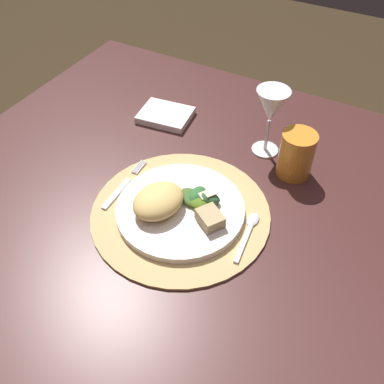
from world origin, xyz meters
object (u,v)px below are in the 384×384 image
(dinner_plate, at_px, (180,209))
(napkin, at_px, (166,115))
(spoon, at_px, (249,229))
(fork, at_px, (123,186))
(wine_glass, at_px, (271,108))
(dining_table, at_px, (176,230))
(amber_tumbler, at_px, (296,155))

(dinner_plate, relative_size, napkin, 2.02)
(spoon, distance_m, napkin, 0.43)
(fork, bearing_deg, napkin, 101.48)
(dinner_plate, height_order, napkin, dinner_plate)
(spoon, height_order, napkin, napkin)
(fork, relative_size, wine_glass, 1.01)
(dining_table, distance_m, spoon, 0.22)
(dinner_plate, height_order, fork, dinner_plate)
(dinner_plate, distance_m, wine_glass, 0.31)
(napkin, bearing_deg, dinner_plate, -53.64)
(dinner_plate, xyz_separation_m, fork, (-0.15, 0.00, -0.01))
(spoon, xyz_separation_m, napkin, (-0.35, 0.25, 0.00))
(spoon, xyz_separation_m, wine_glass, (-0.07, 0.25, 0.11))
(fork, height_order, amber_tumbler, amber_tumbler)
(dining_table, bearing_deg, napkin, 125.11)
(wine_glass, bearing_deg, spoon, -75.06)
(fork, relative_size, napkin, 1.27)
(fork, distance_m, napkin, 0.28)
(fork, xyz_separation_m, amber_tumbler, (0.31, 0.23, 0.05))
(wine_glass, height_order, amber_tumbler, wine_glass)
(dining_table, xyz_separation_m, wine_glass, (0.11, 0.24, 0.24))
(dining_table, xyz_separation_m, napkin, (-0.17, 0.24, 0.12))
(dining_table, xyz_separation_m, fork, (-0.11, -0.04, 0.12))
(dinner_plate, xyz_separation_m, napkin, (-0.20, 0.28, -0.00))
(fork, bearing_deg, dining_table, 17.57)
(spoon, distance_m, wine_glass, 0.29)
(dinner_plate, bearing_deg, napkin, 126.36)
(fork, height_order, napkin, napkin)
(dining_table, distance_m, napkin, 0.32)
(amber_tumbler, bearing_deg, dining_table, -135.48)
(fork, bearing_deg, wine_glass, 50.78)
(dining_table, bearing_deg, dinner_plate, -46.70)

